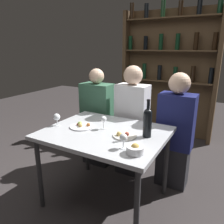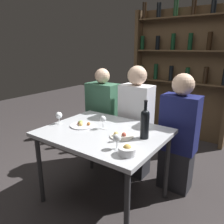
{
  "view_description": "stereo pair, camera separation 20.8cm",
  "coord_description": "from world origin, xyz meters",
  "px_view_note": "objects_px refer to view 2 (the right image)",
  "views": [
    {
      "loc": [
        0.97,
        -1.61,
        1.49
      ],
      "look_at": [
        0.0,
        0.13,
        0.9
      ],
      "focal_mm": 35.0,
      "sensor_mm": 36.0,
      "label": 1
    },
    {
      "loc": [
        1.15,
        -1.5,
        1.49
      ],
      "look_at": [
        0.0,
        0.13,
        0.9
      ],
      "focal_mm": 35.0,
      "sensor_mm": 36.0,
      "label": 2
    }
  ],
  "objects_px": {
    "food_plate_1": "(121,136)",
    "seated_person_center": "(135,125)",
    "food_plate_0": "(82,125)",
    "snack_bowl": "(127,150)",
    "wine_bottle": "(145,122)",
    "wine_glass_1": "(103,120)",
    "wine_glass_2": "(117,139)",
    "wine_glass_0": "(59,116)",
    "seated_person_left": "(103,120)",
    "seated_person_right": "(178,137)"
  },
  "relations": [
    {
      "from": "snack_bowl",
      "to": "seated_person_left",
      "type": "distance_m",
      "value": 1.27
    },
    {
      "from": "food_plate_1",
      "to": "snack_bowl",
      "type": "xyz_separation_m",
      "value": [
        0.21,
        -0.24,
        0.02
      ]
    },
    {
      "from": "wine_glass_0",
      "to": "wine_glass_2",
      "type": "distance_m",
      "value": 0.81
    },
    {
      "from": "wine_glass_0",
      "to": "seated_person_left",
      "type": "height_order",
      "value": "seated_person_left"
    },
    {
      "from": "wine_glass_2",
      "to": "seated_person_right",
      "type": "xyz_separation_m",
      "value": [
        0.2,
        0.84,
        -0.23
      ]
    },
    {
      "from": "snack_bowl",
      "to": "wine_glass_2",
      "type": "bearing_deg",
      "value": 162.41
    },
    {
      "from": "food_plate_1",
      "to": "snack_bowl",
      "type": "bearing_deg",
      "value": -49.08
    },
    {
      "from": "wine_glass_1",
      "to": "seated_person_right",
      "type": "relative_size",
      "value": 0.1
    },
    {
      "from": "wine_bottle",
      "to": "seated_person_center",
      "type": "bearing_deg",
      "value": 125.33
    },
    {
      "from": "food_plate_0",
      "to": "seated_person_right",
      "type": "distance_m",
      "value": 0.99
    },
    {
      "from": "wine_glass_0",
      "to": "seated_person_right",
      "type": "distance_m",
      "value": 1.24
    },
    {
      "from": "food_plate_1",
      "to": "snack_bowl",
      "type": "height_order",
      "value": "snack_bowl"
    },
    {
      "from": "food_plate_1",
      "to": "seated_person_center",
      "type": "relative_size",
      "value": 0.16
    },
    {
      "from": "wine_glass_1",
      "to": "food_plate_0",
      "type": "bearing_deg",
      "value": -163.08
    },
    {
      "from": "wine_glass_1",
      "to": "seated_person_center",
      "type": "relative_size",
      "value": 0.1
    },
    {
      "from": "wine_bottle",
      "to": "food_plate_0",
      "type": "bearing_deg",
      "value": -172.45
    },
    {
      "from": "food_plate_1",
      "to": "seated_person_center",
      "type": "height_order",
      "value": "seated_person_center"
    },
    {
      "from": "wine_bottle",
      "to": "seated_person_right",
      "type": "xyz_separation_m",
      "value": [
        0.12,
        0.54,
        -0.29
      ]
    },
    {
      "from": "wine_bottle",
      "to": "seated_person_center",
      "type": "distance_m",
      "value": 0.71
    },
    {
      "from": "food_plate_1",
      "to": "snack_bowl",
      "type": "relative_size",
      "value": 1.56
    },
    {
      "from": "wine_glass_0",
      "to": "food_plate_1",
      "type": "xyz_separation_m",
      "value": [
        0.7,
        0.07,
        -0.07
      ]
    },
    {
      "from": "wine_glass_2",
      "to": "seated_person_right",
      "type": "height_order",
      "value": "seated_person_right"
    },
    {
      "from": "wine_glass_1",
      "to": "seated_person_left",
      "type": "height_order",
      "value": "seated_person_left"
    },
    {
      "from": "wine_glass_0",
      "to": "seated_person_left",
      "type": "relative_size",
      "value": 0.1
    },
    {
      "from": "wine_bottle",
      "to": "wine_glass_2",
      "type": "height_order",
      "value": "wine_bottle"
    },
    {
      "from": "snack_bowl",
      "to": "seated_person_left",
      "type": "relative_size",
      "value": 0.11
    },
    {
      "from": "wine_bottle",
      "to": "snack_bowl",
      "type": "bearing_deg",
      "value": -83.92
    },
    {
      "from": "food_plate_0",
      "to": "food_plate_1",
      "type": "distance_m",
      "value": 0.46
    },
    {
      "from": "seated_person_right",
      "to": "wine_glass_1",
      "type": "bearing_deg",
      "value": -134.33
    },
    {
      "from": "food_plate_0",
      "to": "snack_bowl",
      "type": "distance_m",
      "value": 0.72
    },
    {
      "from": "food_plate_0",
      "to": "wine_glass_2",
      "type": "bearing_deg",
      "value": -21.31
    },
    {
      "from": "wine_glass_2",
      "to": "food_plate_1",
      "type": "xyz_separation_m",
      "value": [
        -0.1,
        0.21,
        -0.07
      ]
    },
    {
      "from": "wine_glass_1",
      "to": "food_plate_1",
      "type": "distance_m",
      "value": 0.27
    },
    {
      "from": "wine_bottle",
      "to": "wine_glass_1",
      "type": "distance_m",
      "value": 0.43
    },
    {
      "from": "wine_glass_2",
      "to": "wine_glass_1",
      "type": "bearing_deg",
      "value": 141.13
    },
    {
      "from": "wine_glass_0",
      "to": "wine_glass_2",
      "type": "bearing_deg",
      "value": -9.78
    },
    {
      "from": "seated_person_left",
      "to": "seated_person_right",
      "type": "height_order",
      "value": "seated_person_right"
    },
    {
      "from": "wine_bottle",
      "to": "food_plate_0",
      "type": "height_order",
      "value": "wine_bottle"
    },
    {
      "from": "snack_bowl",
      "to": "seated_person_center",
      "type": "distance_m",
      "value": 0.99
    },
    {
      "from": "seated_person_left",
      "to": "seated_person_center",
      "type": "xyz_separation_m",
      "value": [
        0.48,
        0.0,
        0.04
      ]
    },
    {
      "from": "snack_bowl",
      "to": "seated_person_right",
      "type": "relative_size",
      "value": 0.1
    },
    {
      "from": "seated_person_left",
      "to": "snack_bowl",
      "type": "bearing_deg",
      "value": -44.38
    },
    {
      "from": "seated_person_left",
      "to": "seated_person_center",
      "type": "distance_m",
      "value": 0.48
    },
    {
      "from": "wine_glass_2",
      "to": "seated_person_center",
      "type": "bearing_deg",
      "value": 109.96
    },
    {
      "from": "wine_glass_1",
      "to": "seated_person_center",
      "type": "height_order",
      "value": "seated_person_center"
    },
    {
      "from": "wine_glass_0",
      "to": "seated_person_center",
      "type": "relative_size",
      "value": 0.09
    },
    {
      "from": "wine_glass_0",
      "to": "seated_person_center",
      "type": "xyz_separation_m",
      "value": [
        0.49,
        0.7,
        -0.21
      ]
    },
    {
      "from": "wine_glass_2",
      "to": "snack_bowl",
      "type": "bearing_deg",
      "value": -17.59
    },
    {
      "from": "wine_glass_0",
      "to": "seated_person_right",
      "type": "xyz_separation_m",
      "value": [
        1.0,
        0.7,
        -0.23
      ]
    },
    {
      "from": "seated_person_left",
      "to": "seated_person_right",
      "type": "bearing_deg",
      "value": 0.0
    }
  ]
}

